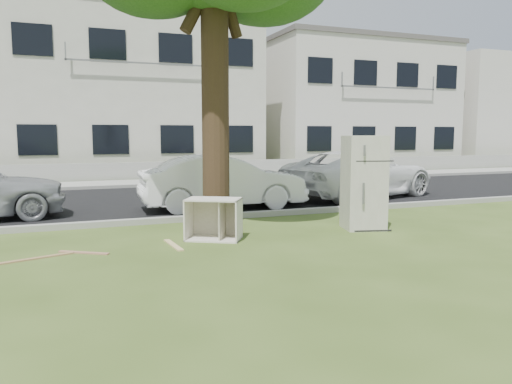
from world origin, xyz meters
name	(u,v)px	position (x,y,z in m)	size (l,w,h in m)	color
ground	(269,242)	(0.00, 0.00, 0.00)	(120.00, 120.00, 0.00)	#3C4F1C
road	(187,199)	(0.00, 6.00, 0.01)	(120.00, 7.00, 0.01)	black
kerb_near	(225,219)	(0.00, 2.45, 0.00)	(120.00, 0.18, 0.12)	gray
kerb_far	(163,187)	(0.00, 9.55, 0.00)	(120.00, 0.18, 0.12)	gray
sidewalk	(156,183)	(0.00, 11.00, 0.01)	(120.00, 2.80, 0.01)	gray
low_wall	(149,171)	(0.00, 12.60, 0.35)	(120.00, 0.15, 0.70)	gray
townhouse_center	(131,95)	(0.00, 17.50, 3.72)	(11.22, 8.16, 7.44)	beige
townhouse_right	(344,106)	(12.00, 17.50, 3.42)	(10.20, 8.16, 6.84)	beige
fridge	(364,183)	(2.16, 0.42, 0.90)	(0.74, 0.69, 1.81)	silver
cabinet	(214,219)	(-0.83, 0.51, 0.36)	(0.93, 0.58, 0.72)	beige
plank_a	(35,258)	(-3.70, 0.14, 0.01)	(1.10, 0.09, 0.02)	#977549
plank_b	(84,253)	(-3.01, 0.26, 0.01)	(0.84, 0.08, 0.02)	#A67356
plank_c	(173,245)	(-1.60, 0.27, 0.01)	(0.88, 0.10, 0.02)	tan
car_center	(223,182)	(0.40, 3.90, 0.66)	(1.41, 4.03, 1.33)	white
car_right	(360,174)	(4.79, 4.61, 0.68)	(2.26, 4.90, 1.36)	white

